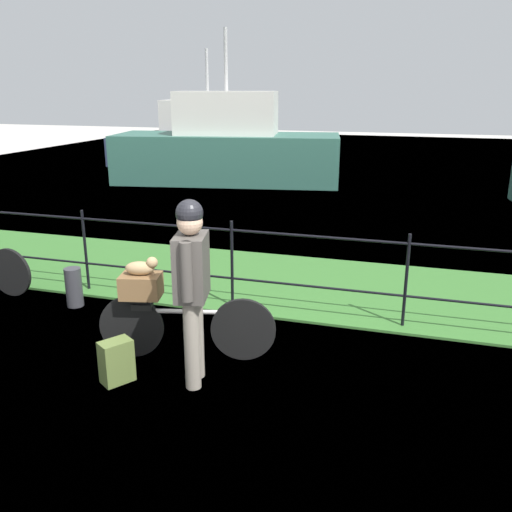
{
  "coord_description": "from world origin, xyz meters",
  "views": [
    {
      "loc": [
        1.05,
        -3.55,
        2.56
      ],
      "look_at": [
        -0.5,
        1.58,
        0.9
      ],
      "focal_mm": 38.25,
      "sensor_mm": 36.0,
      "label": 1
    }
  ],
  "objects_px": {
    "terrier_dog": "(142,267)",
    "moored_boat_near": "(227,149)",
    "bicycle_main": "(185,326)",
    "cyclist_person": "(192,277)",
    "mooring_bollard": "(74,287)",
    "moored_boat_far": "(209,142)",
    "backpack_on_paving": "(117,361)",
    "wooden_crate": "(141,286)"
  },
  "relations": [
    {
      "from": "terrier_dog",
      "to": "backpack_on_paving",
      "type": "relative_size",
      "value": 0.81
    },
    {
      "from": "cyclist_person",
      "to": "terrier_dog",
      "type": "bearing_deg",
      "value": 154.16
    },
    {
      "from": "moored_boat_near",
      "to": "mooring_bollard",
      "type": "bearing_deg",
      "value": -81.92
    },
    {
      "from": "mooring_bollard",
      "to": "terrier_dog",
      "type": "bearing_deg",
      "value": -32.25
    },
    {
      "from": "terrier_dog",
      "to": "bicycle_main",
      "type": "bearing_deg",
      "value": 13.19
    },
    {
      "from": "cyclist_person",
      "to": "backpack_on_paving",
      "type": "relative_size",
      "value": 4.21
    },
    {
      "from": "terrier_dog",
      "to": "mooring_bollard",
      "type": "xyz_separation_m",
      "value": [
        -1.47,
        0.93,
        -0.69
      ]
    },
    {
      "from": "bicycle_main",
      "to": "backpack_on_paving",
      "type": "distance_m",
      "value": 0.74
    },
    {
      "from": "moored_boat_near",
      "to": "moored_boat_far",
      "type": "height_order",
      "value": "moored_boat_near"
    },
    {
      "from": "moored_boat_near",
      "to": "bicycle_main",
      "type": "bearing_deg",
      "value": -72.56
    },
    {
      "from": "terrier_dog",
      "to": "mooring_bollard",
      "type": "distance_m",
      "value": 1.87
    },
    {
      "from": "terrier_dog",
      "to": "moored_boat_near",
      "type": "height_order",
      "value": "moored_boat_near"
    },
    {
      "from": "bicycle_main",
      "to": "backpack_on_paving",
      "type": "height_order",
      "value": "bicycle_main"
    },
    {
      "from": "moored_boat_near",
      "to": "terrier_dog",
      "type": "bearing_deg",
      "value": -74.66
    },
    {
      "from": "wooden_crate",
      "to": "moored_boat_near",
      "type": "xyz_separation_m",
      "value": [
        -2.75,
        10.1,
        0.18
      ]
    },
    {
      "from": "bicycle_main",
      "to": "moored_boat_near",
      "type": "height_order",
      "value": "moored_boat_near"
    },
    {
      "from": "cyclist_person",
      "to": "moored_boat_near",
      "type": "xyz_separation_m",
      "value": [
        -3.41,
        10.41,
        -0.08
      ]
    },
    {
      "from": "terrier_dog",
      "to": "moored_boat_far",
      "type": "distance_m",
      "value": 13.89
    },
    {
      "from": "bicycle_main",
      "to": "terrier_dog",
      "type": "bearing_deg",
      "value": -166.81
    },
    {
      "from": "bicycle_main",
      "to": "cyclist_person",
      "type": "bearing_deg",
      "value": -55.93
    },
    {
      "from": "bicycle_main",
      "to": "mooring_bollard",
      "type": "relative_size",
      "value": 3.52
    },
    {
      "from": "cyclist_person",
      "to": "moored_boat_far",
      "type": "relative_size",
      "value": 0.25
    },
    {
      "from": "terrier_dog",
      "to": "backpack_on_paving",
      "type": "height_order",
      "value": "terrier_dog"
    },
    {
      "from": "backpack_on_paving",
      "to": "moored_boat_near",
      "type": "bearing_deg",
      "value": -132.51
    },
    {
      "from": "cyclist_person",
      "to": "mooring_bollard",
      "type": "relative_size",
      "value": 3.49
    },
    {
      "from": "terrier_dog",
      "to": "cyclist_person",
      "type": "relative_size",
      "value": 0.19
    },
    {
      "from": "cyclist_person",
      "to": "moored_boat_near",
      "type": "bearing_deg",
      "value": 108.16
    },
    {
      "from": "terrier_dog",
      "to": "backpack_on_paving",
      "type": "xyz_separation_m",
      "value": [
        -0.03,
        -0.52,
        -0.74
      ]
    },
    {
      "from": "bicycle_main",
      "to": "terrier_dog",
      "type": "distance_m",
      "value": 0.71
    },
    {
      "from": "moored_boat_far",
      "to": "mooring_bollard",
      "type": "bearing_deg",
      "value": -75.94
    },
    {
      "from": "moored_boat_near",
      "to": "moored_boat_far",
      "type": "distance_m",
      "value": 3.51
    },
    {
      "from": "wooden_crate",
      "to": "bicycle_main",
      "type": "bearing_deg",
      "value": 13.19
    },
    {
      "from": "wooden_crate",
      "to": "backpack_on_paving",
      "type": "distance_m",
      "value": 0.75
    },
    {
      "from": "mooring_bollard",
      "to": "moored_boat_near",
      "type": "relative_size",
      "value": 0.08
    },
    {
      "from": "bicycle_main",
      "to": "moored_boat_near",
      "type": "relative_size",
      "value": 0.26
    },
    {
      "from": "wooden_crate",
      "to": "moored_boat_near",
      "type": "distance_m",
      "value": 10.47
    },
    {
      "from": "wooden_crate",
      "to": "moored_boat_near",
      "type": "height_order",
      "value": "moored_boat_near"
    },
    {
      "from": "mooring_bollard",
      "to": "moored_boat_far",
      "type": "xyz_separation_m",
      "value": [
        -3.06,
        12.21,
        0.54
      ]
    },
    {
      "from": "mooring_bollard",
      "to": "moored_boat_near",
      "type": "distance_m",
      "value": 9.29
    },
    {
      "from": "cyclist_person",
      "to": "moored_boat_far",
      "type": "xyz_separation_m",
      "value": [
        -5.17,
        13.44,
        -0.22
      ]
    },
    {
      "from": "wooden_crate",
      "to": "terrier_dog",
      "type": "distance_m",
      "value": 0.19
    },
    {
      "from": "backpack_on_paving",
      "to": "mooring_bollard",
      "type": "relative_size",
      "value": 0.83
    }
  ]
}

